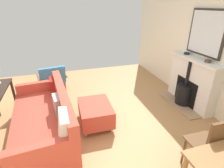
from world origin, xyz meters
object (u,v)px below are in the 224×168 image
(mantel_bowl_near, at_px, (187,53))
(mantel_bowl_far, at_px, (208,61))
(fireplace, at_px, (190,84))
(dining_chair_near_fireplace, at_px, (212,143))
(armchair_accent, at_px, (52,78))
(ottoman, at_px, (95,112))
(sofa, at_px, (46,118))

(mantel_bowl_near, height_order, mantel_bowl_far, mantel_bowl_far)
(fireplace, distance_m, dining_chair_near_fireplace, 1.95)
(fireplace, xyz_separation_m, armchair_accent, (2.93, -1.45, -0.06))
(mantel_bowl_near, height_order, dining_chair_near_fireplace, mantel_bowl_near)
(fireplace, height_order, mantel_bowl_far, mantel_bowl_far)
(ottoman, bearing_deg, dining_chair_near_fireplace, 126.87)
(fireplace, height_order, armchair_accent, fireplace)
(sofa, distance_m, armchair_accent, 1.63)
(fireplace, xyz_separation_m, dining_chair_near_fireplace, (1.03, 1.65, 0.07))
(sofa, bearing_deg, fireplace, -176.69)
(sofa, height_order, armchair_accent, sofa)
(mantel_bowl_near, bearing_deg, mantel_bowl_far, 90.00)
(mantel_bowl_near, distance_m, mantel_bowl_far, 0.62)
(mantel_bowl_near, relative_size, dining_chair_near_fireplace, 0.13)
(mantel_bowl_near, xyz_separation_m, mantel_bowl_far, (0.00, 0.62, 0.01))
(fireplace, height_order, sofa, fireplace)
(mantel_bowl_near, xyz_separation_m, dining_chair_near_fireplace, (1.07, 1.98, -0.55))
(sofa, xyz_separation_m, armchair_accent, (-0.11, -1.62, 0.09))
(mantel_bowl_near, xyz_separation_m, ottoman, (2.21, 0.45, -0.85))
(armchair_accent, bearing_deg, mantel_bowl_far, 149.68)
(mantel_bowl_far, distance_m, ottoman, 2.38)
(mantel_bowl_far, height_order, dining_chair_near_fireplace, mantel_bowl_far)
(mantel_bowl_far, height_order, ottoman, mantel_bowl_far)
(armchair_accent, xyz_separation_m, dining_chair_near_fireplace, (-1.90, 3.10, 0.12))
(mantel_bowl_near, xyz_separation_m, sofa, (3.08, 0.50, -0.76))
(fireplace, relative_size, mantel_bowl_far, 11.02)
(mantel_bowl_far, height_order, sofa, mantel_bowl_far)
(ottoman, distance_m, dining_chair_near_fireplace, 1.93)
(sofa, relative_size, ottoman, 2.70)
(fireplace, height_order, ottoman, fireplace)
(mantel_bowl_near, bearing_deg, dining_chair_near_fireplace, 61.55)
(sofa, relative_size, armchair_accent, 2.79)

